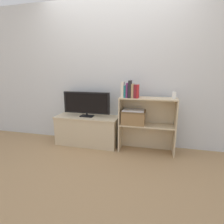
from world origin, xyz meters
TOP-DOWN VIEW (x-y plane):
  - ground_plane at (0.00, 0.00)m, footprint 16.00×16.00m
  - wall_back at (0.00, 0.43)m, footprint 10.00×0.05m
  - tv_stand at (-0.46, 0.20)m, footprint 1.07×0.41m
  - tv at (-0.46, 0.19)m, footprint 0.81×0.14m
  - bookshelf_lower_tier at (0.56, 0.20)m, footprint 0.85×0.28m
  - bookshelf_upper_tier at (0.56, 0.20)m, footprint 0.85×0.28m
  - book_ivory at (0.18, 0.10)m, footprint 0.04×0.13m
  - book_teal at (0.22, 0.10)m, footprint 0.03×0.13m
  - book_plum at (0.25, 0.10)m, footprint 0.03×0.14m
  - book_charcoal at (0.29, 0.10)m, footprint 0.04×0.15m
  - book_tan at (0.33, 0.10)m, footprint 0.04×0.16m
  - book_maroon at (0.37, 0.10)m, footprint 0.04×0.15m
  - book_crimson at (0.41, 0.10)m, footprint 0.03×0.15m
  - baby_monitor at (0.92, 0.14)m, footprint 0.05×0.04m
  - storage_basket_left at (0.35, 0.13)m, footprint 0.36×0.25m
  - laptop at (0.35, 0.13)m, footprint 0.32×0.23m

SIDE VIEW (x-z plane):
  - ground_plane at x=0.00m, z-range 0.00..0.00m
  - tv_stand at x=-0.46m, z-range 0.00..0.50m
  - bookshelf_lower_tier at x=0.56m, z-range 0.06..0.50m
  - storage_basket_left at x=0.35m, z-range 0.45..0.67m
  - laptop at x=0.35m, z-range 0.66..0.68m
  - bookshelf_upper_tier at x=0.56m, z-range 0.50..0.92m
  - tv at x=-0.46m, z-range 0.52..0.93m
  - baby_monitor at x=0.92m, z-range 0.85..0.98m
  - book_teal at x=0.22m, z-range 0.86..1.04m
  - book_maroon at x=0.37m, z-range 0.86..1.06m
  - book_crimson at x=0.41m, z-range 0.86..1.06m
  - book_tan at x=0.33m, z-range 0.86..1.07m
  - book_plum at x=0.25m, z-range 0.86..1.08m
  - book_ivory at x=0.18m, z-range 0.86..1.10m
  - book_charcoal at x=0.29m, z-range 0.86..1.12m
  - wall_back at x=0.00m, z-range 0.00..2.40m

